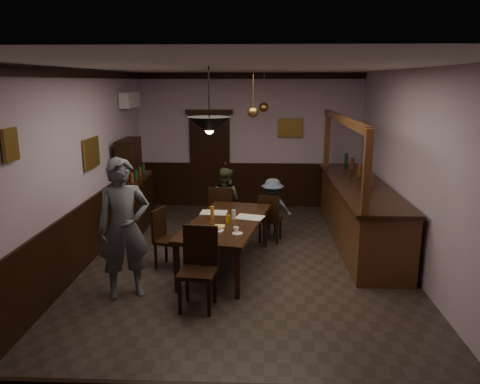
{
  "coord_description": "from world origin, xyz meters",
  "views": [
    {
      "loc": [
        0.2,
        -6.49,
        2.82
      ],
      "look_at": [
        -0.08,
        0.51,
        1.15
      ],
      "focal_mm": 35.0,
      "sensor_mm": 36.0,
      "label": 1
    }
  ],
  "objects_px": {
    "person_seated_left": "(225,201)",
    "soda_can": "(228,219)",
    "person_seated_right": "(272,208)",
    "chair_near": "(199,264)",
    "dining_table": "(226,225)",
    "coffee_cup": "(236,229)",
    "chair_far_left": "(221,210)",
    "pendant_brass_far": "(264,107)",
    "bar_counter": "(359,211)",
    "person_standing": "(124,228)",
    "chair_far_right": "(270,216)",
    "pendant_brass_mid": "(253,112)",
    "chair_side": "(165,235)",
    "sideboard": "(133,194)",
    "pendant_iron": "(209,125)"
  },
  "relations": [
    {
      "from": "person_seated_left",
      "to": "soda_can",
      "type": "height_order",
      "value": "person_seated_left"
    },
    {
      "from": "person_seated_right",
      "to": "soda_can",
      "type": "bearing_deg",
      "value": 63.83
    },
    {
      "from": "chair_near",
      "to": "person_seated_right",
      "type": "relative_size",
      "value": 0.94
    },
    {
      "from": "dining_table",
      "to": "coffee_cup",
      "type": "bearing_deg",
      "value": -73.16
    },
    {
      "from": "chair_far_left",
      "to": "pendant_brass_far",
      "type": "xyz_separation_m",
      "value": [
        0.76,
        1.44,
        1.76
      ]
    },
    {
      "from": "chair_far_left",
      "to": "bar_counter",
      "type": "xyz_separation_m",
      "value": [
        2.45,
        -0.09,
        0.03
      ]
    },
    {
      "from": "dining_table",
      "to": "person_standing",
      "type": "distance_m",
      "value": 1.65
    },
    {
      "from": "soda_can",
      "to": "pendant_brass_far",
      "type": "height_order",
      "value": "pendant_brass_far"
    },
    {
      "from": "chair_far_right",
      "to": "pendant_brass_far",
      "type": "relative_size",
      "value": 1.09
    },
    {
      "from": "chair_far_left",
      "to": "pendant_brass_mid",
      "type": "height_order",
      "value": "pendant_brass_mid"
    },
    {
      "from": "chair_near",
      "to": "pendant_brass_mid",
      "type": "relative_size",
      "value": 1.28
    },
    {
      "from": "chair_far_left",
      "to": "bar_counter",
      "type": "distance_m",
      "value": 2.46
    },
    {
      "from": "chair_side",
      "to": "person_seated_right",
      "type": "bearing_deg",
      "value": -31.3
    },
    {
      "from": "person_standing",
      "to": "sideboard",
      "type": "bearing_deg",
      "value": 80.65
    },
    {
      "from": "soda_can",
      "to": "person_standing",
      "type": "bearing_deg",
      "value": -144.85
    },
    {
      "from": "sideboard",
      "to": "pendant_brass_far",
      "type": "xyz_separation_m",
      "value": [
        2.51,
        0.91,
        1.59
      ]
    },
    {
      "from": "chair_near",
      "to": "pendant_brass_far",
      "type": "bearing_deg",
      "value": 84.48
    },
    {
      "from": "person_seated_left",
      "to": "pendant_iron",
      "type": "height_order",
      "value": "pendant_iron"
    },
    {
      "from": "person_standing",
      "to": "person_seated_left",
      "type": "xyz_separation_m",
      "value": [
        1.13,
        2.63,
        -0.3
      ]
    },
    {
      "from": "chair_far_right",
      "to": "soda_can",
      "type": "relative_size",
      "value": 7.35
    },
    {
      "from": "sideboard",
      "to": "bar_counter",
      "type": "height_order",
      "value": "bar_counter"
    },
    {
      "from": "pendant_brass_mid",
      "to": "coffee_cup",
      "type": "bearing_deg",
      "value": -95.78
    },
    {
      "from": "chair_far_left",
      "to": "person_seated_left",
      "type": "xyz_separation_m",
      "value": [
        0.04,
        0.28,
        0.1
      ]
    },
    {
      "from": "chair_far_left",
      "to": "chair_near",
      "type": "xyz_separation_m",
      "value": [
        -0.08,
        -2.62,
        0.03
      ]
    },
    {
      "from": "chair_near",
      "to": "soda_can",
      "type": "distance_m",
      "value": 1.24
    },
    {
      "from": "pendant_brass_mid",
      "to": "chair_side",
      "type": "bearing_deg",
      "value": -133.16
    },
    {
      "from": "chair_far_right",
      "to": "chair_near",
      "type": "xyz_separation_m",
      "value": [
        -0.95,
        -2.46,
        0.09
      ]
    },
    {
      "from": "sideboard",
      "to": "soda_can",
      "type": "bearing_deg",
      "value": -45.04
    },
    {
      "from": "dining_table",
      "to": "bar_counter",
      "type": "relative_size",
      "value": 0.59
    },
    {
      "from": "chair_near",
      "to": "bar_counter",
      "type": "bearing_deg",
      "value": 51.13
    },
    {
      "from": "chair_far_right",
      "to": "person_seated_left",
      "type": "height_order",
      "value": "person_seated_left"
    },
    {
      "from": "coffee_cup",
      "to": "sideboard",
      "type": "distance_m",
      "value": 3.23
    },
    {
      "from": "person_seated_left",
      "to": "bar_counter",
      "type": "relative_size",
      "value": 0.32
    },
    {
      "from": "chair_far_right",
      "to": "pendant_brass_mid",
      "type": "relative_size",
      "value": 1.09
    },
    {
      "from": "coffee_cup",
      "to": "chair_far_right",
      "type": "bearing_deg",
      "value": 84.91
    },
    {
      "from": "chair_far_right",
      "to": "coffee_cup",
      "type": "distance_m",
      "value": 1.85
    },
    {
      "from": "person_seated_right",
      "to": "soda_can",
      "type": "distance_m",
      "value": 1.72
    },
    {
      "from": "chair_near",
      "to": "pendant_brass_far",
      "type": "xyz_separation_m",
      "value": [
        0.84,
        4.06,
        1.73
      ]
    },
    {
      "from": "pendant_brass_far",
      "to": "chair_far_right",
      "type": "bearing_deg",
      "value": -86.14
    },
    {
      "from": "person_seated_right",
      "to": "pendant_iron",
      "type": "relative_size",
      "value": 1.3
    },
    {
      "from": "sideboard",
      "to": "pendant_brass_mid",
      "type": "xyz_separation_m",
      "value": [
        2.31,
        -0.46,
        1.59
      ]
    },
    {
      "from": "pendant_iron",
      "to": "pendant_brass_mid",
      "type": "xyz_separation_m",
      "value": [
        0.53,
        2.19,
        0.04
      ]
    },
    {
      "from": "soda_can",
      "to": "pendant_brass_far",
      "type": "bearing_deg",
      "value": 79.24
    },
    {
      "from": "chair_side",
      "to": "person_seated_left",
      "type": "height_order",
      "value": "person_seated_left"
    },
    {
      "from": "sideboard",
      "to": "pendant_brass_far",
      "type": "bearing_deg",
      "value": 19.89
    },
    {
      "from": "chair_far_left",
      "to": "pendant_iron",
      "type": "bearing_deg",
      "value": 93.24
    },
    {
      "from": "coffee_cup",
      "to": "pendant_brass_mid",
      "type": "distance_m",
      "value": 2.5
    },
    {
      "from": "person_standing",
      "to": "bar_counter",
      "type": "xyz_separation_m",
      "value": [
        3.54,
        2.26,
        -0.37
      ]
    },
    {
      "from": "soda_can",
      "to": "bar_counter",
      "type": "bearing_deg",
      "value": 31.02
    },
    {
      "from": "chair_far_right",
      "to": "coffee_cup",
      "type": "height_order",
      "value": "chair_far_right"
    }
  ]
}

